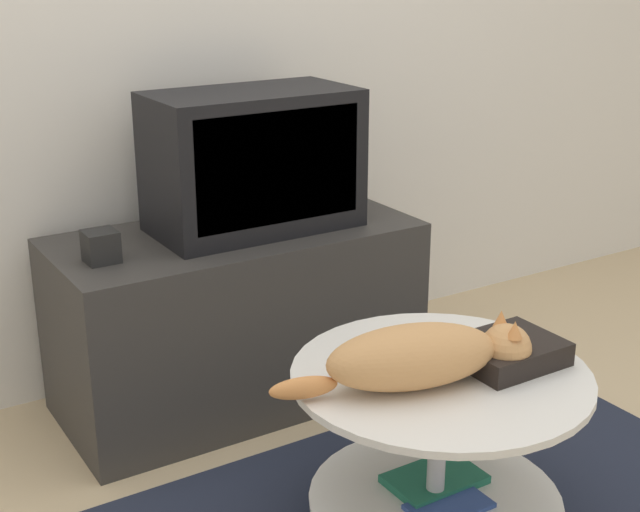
{
  "coord_description": "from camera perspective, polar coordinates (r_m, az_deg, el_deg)",
  "views": [
    {
      "loc": [
        -1.14,
        -1.43,
        1.39
      ],
      "look_at": [
        0.03,
        0.44,
        0.62
      ],
      "focal_mm": 50.0,
      "sensor_mm": 36.0,
      "label": 1
    }
  ],
  "objects": [
    {
      "name": "tv_stand",
      "position": [
        2.83,
        -5.3,
        -3.85
      ],
      "size": [
        1.12,
        0.52,
        0.56
      ],
      "color": "#33302D",
      "rests_on": "ground_plane"
    },
    {
      "name": "coffee_table",
      "position": [
        2.16,
        7.56,
        -11.31
      ],
      "size": [
        0.69,
        0.69,
        0.44
      ],
      "color": "#B2B2B7",
      "rests_on": "rug"
    },
    {
      "name": "cat",
      "position": [
        1.99,
        6.65,
        -6.37
      ],
      "size": [
        0.6,
        0.27,
        0.14
      ],
      "rotation": [
        0.0,
        0.0,
        -0.26
      ],
      "color": "tan",
      "rests_on": "coffee_table"
    },
    {
      "name": "speaker",
      "position": [
        2.51,
        -13.85,
        0.6
      ],
      "size": [
        0.09,
        0.09,
        0.09
      ],
      "color": "black",
      "rests_on": "tv_stand"
    },
    {
      "name": "tv",
      "position": [
        2.71,
        -4.3,
        6.1
      ],
      "size": [
        0.62,
        0.33,
        0.42
      ],
      "color": "black",
      "rests_on": "tv_stand"
    },
    {
      "name": "dvd_box",
      "position": [
        2.14,
        11.93,
        -6.0
      ],
      "size": [
        0.24,
        0.19,
        0.06
      ],
      "color": "black",
      "rests_on": "coffee_table"
    }
  ]
}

